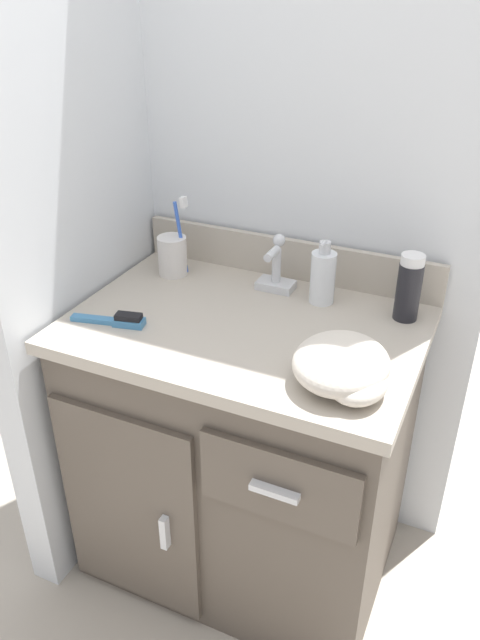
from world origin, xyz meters
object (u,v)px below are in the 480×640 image
Objects in this scene: hairbrush at (118,320)px; hand_towel at (345,367)px; soap_dispenser at (323,276)px; shaving_cream_can at (409,288)px; toothbrush_cup at (173,255)px.

hand_towel is at bearing -14.24° from hairbrush.
soap_dispenser is 0.48m from hairbrush.
soap_dispenser reaches higher than hairbrush.
shaving_cream_can is at bearing 14.46° from hairbrush.
shaving_cream_can reaches higher than hand_towel.
shaving_cream_can is 0.31m from hand_towel.
hand_towel reaches higher than hairbrush.
soap_dispenser is 0.20m from shaving_cream_can.
hairbrush is at bearing -152.86° from shaving_cream_can.
shaving_cream_can is at bearing 80.33° from hand_towel.
hand_towel is at bearing -28.60° from toothbrush_cup.
hairbrush is 0.84× the size of hand_towel.
soap_dispenser is (0.39, 0.01, 0.01)m from toothbrush_cup.
toothbrush_cup is 1.01× the size of hand_towel.
hairbrush is 0.52m from hand_towel.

